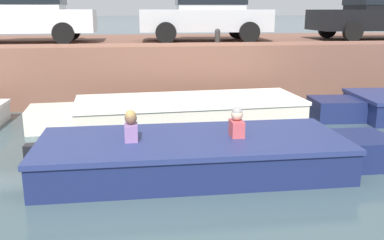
{
  "coord_description": "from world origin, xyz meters",
  "views": [
    {
      "loc": [
        -0.64,
        -1.65,
        2.56
      ],
      "look_at": [
        0.03,
        3.35,
        1.25
      ],
      "focal_mm": 40.0,
      "sensor_mm": 36.0,
      "label": 1
    }
  ],
  "objects": [
    {
      "name": "mooring_bollard_mid",
      "position": [
        1.6,
        9.83,
        1.87
      ],
      "size": [
        0.15,
        0.15,
        0.45
      ],
      "color": "#2D2B28",
      "rests_on": "far_quay_wall"
    },
    {
      "name": "car_left_inner_white",
      "position": [
        -3.84,
        11.57,
        2.48
      ],
      "size": [
        4.33,
        1.94,
        1.54
      ],
      "color": "white",
      "rests_on": "far_quay_wall"
    },
    {
      "name": "ground_plane",
      "position": [
        0.0,
        4.79,
        0.0
      ],
      "size": [
        400.0,
        400.0,
        0.0
      ],
      "primitive_type": "plane",
      "color": "#3D5156"
    },
    {
      "name": "motorboat_passing",
      "position": [
        0.47,
        4.81,
        0.29
      ],
      "size": [
        5.94,
        1.93,
        1.06
      ],
      "color": "navy",
      "rests_on": "ground"
    },
    {
      "name": "far_quay_wall",
      "position": [
        0.0,
        12.58,
        0.81
      ],
      "size": [
        60.0,
        6.0,
        1.63
      ],
      "primitive_type": "cube",
      "color": "brown",
      "rests_on": "ground"
    },
    {
      "name": "car_right_inner_black",
      "position": [
        7.32,
        11.56,
        2.48
      ],
      "size": [
        4.38,
        1.94,
        1.54
      ],
      "color": "black",
      "rests_on": "far_quay_wall"
    },
    {
      "name": "far_wall_coping",
      "position": [
        0.0,
        9.7,
        1.67
      ],
      "size": [
        60.0,
        0.24,
        0.08
      ],
      "primitive_type": "cube",
      "color": "#925F4C",
      "rests_on": "far_quay_wall"
    },
    {
      "name": "boat_moored_central_cream",
      "position": [
        0.33,
        7.92,
        0.29
      ],
      "size": [
        6.23,
        2.15,
        0.58
      ],
      "color": "silver",
      "rests_on": "ground"
    },
    {
      "name": "car_centre_silver",
      "position": [
        1.59,
        11.56,
        2.47
      ],
      "size": [
        3.98,
        2.07,
        1.54
      ],
      "color": "#B7BABC",
      "rests_on": "far_quay_wall"
    }
  ]
}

